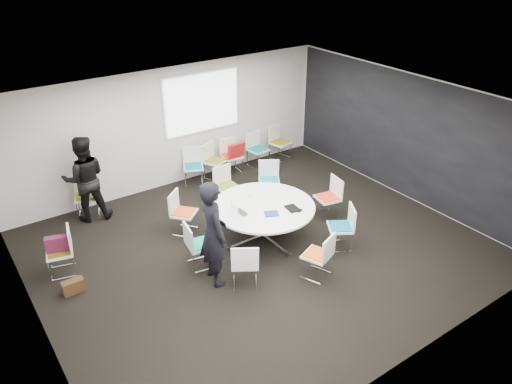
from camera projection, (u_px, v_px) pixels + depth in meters
room_shell at (264, 183)px, 9.04m from camera, size 8.08×7.08×2.88m
conference_table at (263, 215)px, 9.75m from camera, size 2.00×2.00×0.73m
projection_screen at (202, 103)px, 11.69m from camera, size 1.90×0.03×1.35m
chair_ring_a at (327, 205)px, 10.60m from camera, size 0.53×0.53×0.88m
chair_ring_b at (269, 188)px, 11.30m from camera, size 0.63×0.63×0.88m
chair_ring_c at (227, 194)px, 11.05m from camera, size 0.48×0.46×0.88m
chair_ring_d at (184, 220)px, 10.04m from camera, size 0.64×0.64×0.88m
chair_ring_e at (200, 253)px, 9.04m from camera, size 0.52×0.53×0.88m
chair_ring_f at (245, 271)px, 8.56m from camera, size 0.63×0.63×0.88m
chair_ring_g at (317, 263)px, 8.76m from camera, size 0.59×0.59×0.88m
chair_ring_h at (340, 235)px, 9.57m from camera, size 0.62×0.63×0.88m
chair_back_a at (194, 173)px, 11.96m from camera, size 0.61×0.60×0.88m
chair_back_b at (215, 167)px, 12.24m from camera, size 0.60×0.59×0.88m
chair_back_c at (232, 162)px, 12.51m from camera, size 0.50×0.49×0.88m
chair_back_d at (258, 156)px, 12.88m from camera, size 0.50×0.48×0.88m
chair_back_e at (280, 149)px, 13.28m from camera, size 0.56×0.55×0.88m
chair_spare_left at (62, 260)px, 8.85m from camera, size 0.54×0.55×0.88m
chair_person_back at (87, 203)px, 10.66m from camera, size 0.58×0.57×0.88m
person_main at (213, 233)px, 8.35m from camera, size 0.55×0.76×1.92m
person_back at (85, 179)px, 10.23m from camera, size 1.05×0.91×1.85m
laptop at (243, 211)px, 9.43m from camera, size 0.19×0.30×0.02m
laptop_lid at (234, 208)px, 9.32m from camera, size 0.06×0.30×0.22m
notebook_black at (292, 208)px, 9.54m from camera, size 0.26×0.33×0.02m
tablet_folio at (271, 214)px, 9.35m from camera, size 0.32×0.30×0.03m
papers_right at (273, 192)px, 10.14m from camera, size 0.36×0.32×0.00m
papers_front at (289, 196)px, 9.97m from camera, size 0.32×0.24×0.00m
cup at (250, 196)px, 9.91m from camera, size 0.08×0.08×0.09m
phone at (300, 211)px, 9.47m from camera, size 0.15×0.11×0.01m
maroon_bag at (57, 244)px, 8.68m from camera, size 0.42×0.26×0.28m
brown_bag at (73, 286)px, 8.44m from camera, size 0.36×0.16×0.24m
red_jacket at (236, 150)px, 12.15m from camera, size 0.45×0.18×0.36m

